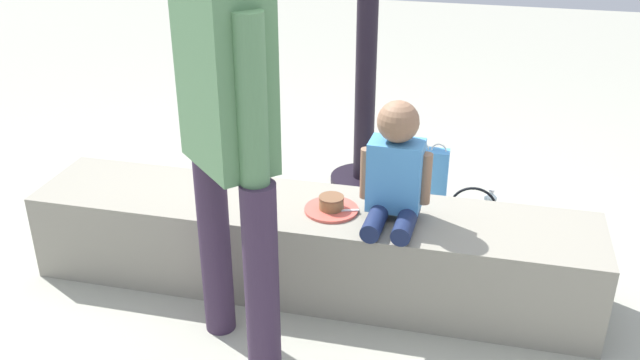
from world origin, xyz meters
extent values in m
plane|color=#A0A092|center=(0.00, 0.00, 0.00)|extent=(12.00, 12.00, 0.00)
cube|color=gray|center=(0.00, 0.00, 0.19)|extent=(2.35, 0.45, 0.38)
cylinder|color=#182348|center=(0.30, -0.11, 0.42)|extent=(0.09, 0.25, 0.08)
cylinder|color=#182348|center=(0.41, -0.11, 0.42)|extent=(0.09, 0.25, 0.08)
cube|color=#488FD5|center=(0.35, 0.00, 0.56)|extent=(0.22, 0.14, 0.28)
sphere|color=#8C664C|center=(0.35, 0.00, 0.79)|extent=(0.16, 0.16, 0.16)
cylinder|color=#8C664C|center=(0.23, 0.00, 0.56)|extent=(0.05, 0.05, 0.21)
cylinder|color=#8C664C|center=(0.46, 0.01, 0.56)|extent=(0.05, 0.05, 0.21)
cylinder|color=#36253D|center=(0.00, -0.63, 0.39)|extent=(0.12, 0.12, 0.79)
cylinder|color=#36253D|center=(-0.27, -0.37, 0.39)|extent=(0.12, 0.12, 0.79)
cube|color=#548053|center=(-0.13, -0.50, 1.09)|extent=(0.38, 0.38, 0.60)
cylinder|color=#548053|center=(-0.01, -0.62, 1.03)|extent=(0.09, 0.09, 0.57)
cylinder|color=#548053|center=(-0.26, -0.38, 1.03)|extent=(0.09, 0.09, 0.57)
cylinder|color=#E0594C|center=(0.10, -0.02, 0.39)|extent=(0.22, 0.22, 0.01)
cylinder|color=olive|center=(0.10, -0.02, 0.42)|extent=(0.10, 0.10, 0.05)
cylinder|color=brown|center=(0.10, -0.02, 0.44)|extent=(0.10, 0.10, 0.01)
cube|color=silver|center=(0.16, -0.03, 0.40)|extent=(0.11, 0.04, 0.00)
cube|color=#4C99E0|center=(0.42, 0.84, 0.16)|extent=(0.20, 0.09, 0.32)
torus|color=white|center=(0.37, 0.84, 0.32)|extent=(0.08, 0.01, 0.08)
torus|color=white|center=(0.46, 0.84, 0.32)|extent=(0.08, 0.01, 0.08)
cylinder|color=black|center=(0.04, 1.04, 0.02)|extent=(0.36, 0.36, 0.04)
cylinder|color=black|center=(0.04, 1.04, 0.60)|extent=(0.11, 0.11, 1.12)
cylinder|color=silver|center=(0.74, 0.74, 0.07)|extent=(0.06, 0.06, 0.15)
cone|color=silver|center=(0.74, 0.74, 0.16)|extent=(0.06, 0.06, 0.03)
cylinder|color=white|center=(0.74, 0.74, 0.18)|extent=(0.03, 0.03, 0.02)
cylinder|color=red|center=(-0.86, 0.39, 0.06)|extent=(0.08, 0.08, 0.12)
cube|color=black|center=(0.66, 0.44, 0.11)|extent=(0.29, 0.14, 0.23)
torus|color=black|center=(0.66, 0.44, 0.23)|extent=(0.22, 0.01, 0.22)
camera|label=1|loc=(0.64, -2.46, 1.74)|focal=39.30mm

